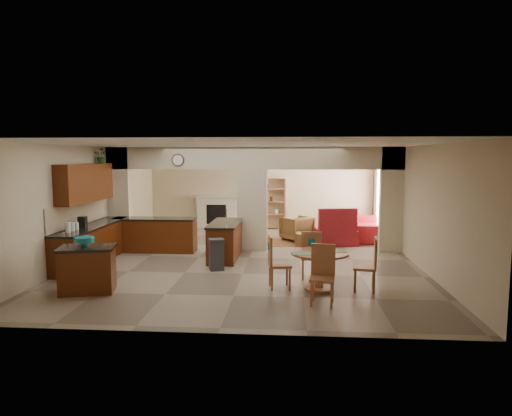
# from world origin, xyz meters

# --- Properties ---
(floor) EXTENTS (10.00, 10.00, 0.00)m
(floor) POSITION_xyz_m (0.00, 0.00, 0.00)
(floor) COLOR #86755D
(floor) RESTS_ON ground
(ceiling) EXTENTS (10.00, 10.00, 0.00)m
(ceiling) POSITION_xyz_m (0.00, 0.00, 2.80)
(ceiling) COLOR white
(ceiling) RESTS_ON wall_back
(wall_back) EXTENTS (8.00, 0.00, 8.00)m
(wall_back) POSITION_xyz_m (0.00, 5.00, 1.40)
(wall_back) COLOR #CBB394
(wall_back) RESTS_ON floor
(wall_front) EXTENTS (8.00, 0.00, 8.00)m
(wall_front) POSITION_xyz_m (0.00, -5.00, 1.40)
(wall_front) COLOR #CBB394
(wall_front) RESTS_ON floor
(wall_left) EXTENTS (0.00, 10.00, 10.00)m
(wall_left) POSITION_xyz_m (-4.00, 0.00, 1.40)
(wall_left) COLOR #CBB394
(wall_left) RESTS_ON floor
(wall_right) EXTENTS (0.00, 10.00, 10.00)m
(wall_right) POSITION_xyz_m (4.00, 0.00, 1.40)
(wall_right) COLOR #CBB394
(wall_right) RESTS_ON floor
(partition_left_pier) EXTENTS (0.60, 0.25, 2.80)m
(partition_left_pier) POSITION_xyz_m (-3.70, 1.00, 1.40)
(partition_left_pier) COLOR #CBB394
(partition_left_pier) RESTS_ON floor
(partition_center_pier) EXTENTS (0.80, 0.25, 2.20)m
(partition_center_pier) POSITION_xyz_m (0.00, 1.00, 1.10)
(partition_center_pier) COLOR #CBB394
(partition_center_pier) RESTS_ON floor
(partition_right_pier) EXTENTS (0.60, 0.25, 2.80)m
(partition_right_pier) POSITION_xyz_m (3.70, 1.00, 1.40)
(partition_right_pier) COLOR #CBB394
(partition_right_pier) RESTS_ON floor
(partition_header) EXTENTS (8.00, 0.25, 0.60)m
(partition_header) POSITION_xyz_m (0.00, 1.00, 2.50)
(partition_header) COLOR #CBB394
(partition_header) RESTS_ON partition_center_pier
(kitchen_counter) EXTENTS (2.52, 3.29, 1.48)m
(kitchen_counter) POSITION_xyz_m (-3.26, -0.25, 0.46)
(kitchen_counter) COLOR #3E1607
(kitchen_counter) RESTS_ON floor
(upper_cabinets) EXTENTS (0.35, 2.40, 0.90)m
(upper_cabinets) POSITION_xyz_m (-3.82, -0.80, 1.92)
(upper_cabinets) COLOR #3E1607
(upper_cabinets) RESTS_ON wall_left
(peninsula) EXTENTS (0.70, 1.85, 0.91)m
(peninsula) POSITION_xyz_m (-0.60, -0.11, 0.46)
(peninsula) COLOR #3E1607
(peninsula) RESTS_ON floor
(wall_clock) EXTENTS (0.34, 0.03, 0.34)m
(wall_clock) POSITION_xyz_m (-2.00, 0.85, 2.45)
(wall_clock) COLOR #462817
(wall_clock) RESTS_ON partition_header
(rug) EXTENTS (1.60, 1.30, 0.01)m
(rug) POSITION_xyz_m (1.20, 2.10, 0.01)
(rug) COLOR brown
(rug) RESTS_ON floor
(fireplace) EXTENTS (1.60, 0.35, 1.20)m
(fireplace) POSITION_xyz_m (-1.60, 4.83, 0.61)
(fireplace) COLOR beige
(fireplace) RESTS_ON floor
(shelving_unit) EXTENTS (1.00, 0.32, 1.80)m
(shelving_unit) POSITION_xyz_m (0.35, 4.82, 0.90)
(shelving_unit) COLOR #975834
(shelving_unit) RESTS_ON floor
(window_a) EXTENTS (0.02, 0.90, 1.90)m
(window_a) POSITION_xyz_m (3.97, 2.30, 1.20)
(window_a) COLOR white
(window_a) RESTS_ON wall_right
(window_b) EXTENTS (0.02, 0.90, 1.90)m
(window_b) POSITION_xyz_m (3.97, 4.00, 1.20)
(window_b) COLOR white
(window_b) RESTS_ON wall_right
(glazed_door) EXTENTS (0.02, 0.70, 2.10)m
(glazed_door) POSITION_xyz_m (3.97, 3.15, 1.05)
(glazed_door) COLOR white
(glazed_door) RESTS_ON wall_right
(drape_a_left) EXTENTS (0.10, 0.28, 2.30)m
(drape_a_left) POSITION_xyz_m (3.93, 1.70, 1.20)
(drape_a_left) COLOR #3E2119
(drape_a_left) RESTS_ON wall_right
(drape_a_right) EXTENTS (0.10, 0.28, 2.30)m
(drape_a_right) POSITION_xyz_m (3.93, 2.90, 1.20)
(drape_a_right) COLOR #3E2119
(drape_a_right) RESTS_ON wall_right
(drape_b_left) EXTENTS (0.10, 0.28, 2.30)m
(drape_b_left) POSITION_xyz_m (3.93, 3.40, 1.20)
(drape_b_left) COLOR #3E2119
(drape_b_left) RESTS_ON wall_right
(drape_b_right) EXTENTS (0.10, 0.28, 2.30)m
(drape_b_right) POSITION_xyz_m (3.93, 4.60, 1.20)
(drape_b_right) COLOR #3E2119
(drape_b_right) RESTS_ON wall_right
(ceiling_fan) EXTENTS (1.00, 1.00, 0.10)m
(ceiling_fan) POSITION_xyz_m (1.50, 3.00, 2.56)
(ceiling_fan) COLOR white
(ceiling_fan) RESTS_ON ceiling
(kitchen_island) EXTENTS (1.14, 0.92, 0.87)m
(kitchen_island) POSITION_xyz_m (-2.77, -3.15, 0.44)
(kitchen_island) COLOR #3E1607
(kitchen_island) RESTS_ON floor
(teal_bowl) EXTENTS (0.36, 0.36, 0.17)m
(teal_bowl) POSITION_xyz_m (-2.83, -3.10, 0.95)
(teal_bowl) COLOR #147D8A
(teal_bowl) RESTS_ON kitchen_island
(trash_can) EXTENTS (0.38, 0.35, 0.66)m
(trash_can) POSITION_xyz_m (-0.62, -1.33, 0.33)
(trash_can) COLOR #2F2F32
(trash_can) RESTS_ON floor
(dining_table) EXTENTS (1.09, 1.09, 0.74)m
(dining_table) POSITION_xyz_m (1.58, -2.74, 0.50)
(dining_table) COLOR #975834
(dining_table) RESTS_ON floor
(fruit_bowl) EXTENTS (0.27, 0.27, 0.14)m
(fruit_bowl) POSITION_xyz_m (1.62, -2.79, 0.81)
(fruit_bowl) COLOR #65A924
(fruit_bowl) RESTS_ON dining_table
(sofa) EXTENTS (2.83, 1.40, 0.79)m
(sofa) POSITION_xyz_m (3.30, 3.25, 0.40)
(sofa) COLOR maroon
(sofa) RESTS_ON floor
(chaise) EXTENTS (1.23, 1.07, 0.44)m
(chaise) POSITION_xyz_m (2.37, 1.95, 0.22)
(chaise) COLOR maroon
(chaise) RESTS_ON floor
(armchair) EXTENTS (1.12, 1.12, 0.74)m
(armchair) POSITION_xyz_m (1.23, 2.49, 0.37)
(armchair) COLOR maroon
(armchair) RESTS_ON floor
(ottoman) EXTENTS (0.54, 0.54, 0.36)m
(ottoman) POSITION_xyz_m (1.45, 1.70, 0.18)
(ottoman) COLOR maroon
(ottoman) RESTS_ON floor
(plant) EXTENTS (0.43, 0.40, 0.38)m
(plant) POSITION_xyz_m (-3.82, 0.19, 2.56)
(plant) COLOR #154412
(plant) RESTS_ON upper_cabinets
(chair_north) EXTENTS (0.43, 0.44, 1.02)m
(chair_north) POSITION_xyz_m (1.47, -1.97, 0.55)
(chair_north) COLOR #975834
(chair_north) RESTS_ON floor
(chair_east) EXTENTS (0.47, 0.47, 1.02)m
(chair_east) POSITION_xyz_m (2.52, -2.72, 0.55)
(chair_east) COLOR #975834
(chair_east) RESTS_ON floor
(chair_south) EXTENTS (0.47, 0.47, 1.02)m
(chair_south) POSITION_xyz_m (1.59, -3.49, 0.55)
(chair_south) COLOR #975834
(chair_south) RESTS_ON floor
(chair_west) EXTENTS (0.48, 0.48, 1.02)m
(chair_west) POSITION_xyz_m (0.74, -2.65, 0.55)
(chair_west) COLOR #975834
(chair_west) RESTS_ON floor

